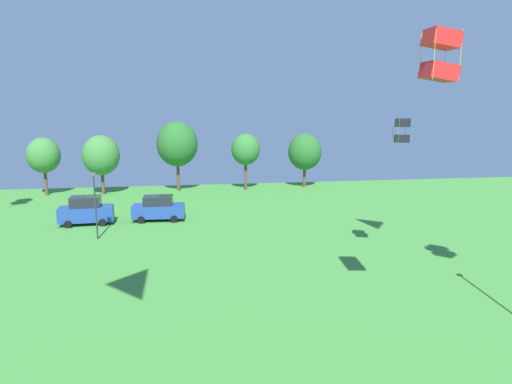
{
  "coord_description": "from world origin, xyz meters",
  "views": [
    {
      "loc": [
        -1.4,
        1.73,
        10.57
      ],
      "look_at": [
        0.82,
        17.21,
        7.45
      ],
      "focal_mm": 32.0,
      "sensor_mm": 36.0,
      "label": 1
    }
  ],
  "objects_px": {
    "treeline_tree_0": "(43,155)",
    "kite_flying_2": "(402,131)",
    "treeline_tree_1": "(101,155)",
    "light_post_0": "(95,201)",
    "kite_flying_0": "(440,55)",
    "parked_car_leftmost": "(86,211)",
    "treeline_tree_3": "(246,150)",
    "treeline_tree_4": "(305,152)",
    "parked_car_second_from_left": "(158,208)",
    "treeline_tree_2": "(177,144)"
  },
  "relations": [
    {
      "from": "kite_flying_0",
      "to": "light_post_0",
      "type": "bearing_deg",
      "value": 132.82
    },
    {
      "from": "kite_flying_2",
      "to": "treeline_tree_0",
      "type": "relative_size",
      "value": 0.23
    },
    {
      "from": "kite_flying_0",
      "to": "parked_car_leftmost",
      "type": "height_order",
      "value": "kite_flying_0"
    },
    {
      "from": "treeline_tree_1",
      "to": "kite_flying_2",
      "type": "bearing_deg",
      "value": -49.36
    },
    {
      "from": "parked_car_leftmost",
      "to": "treeline_tree_0",
      "type": "distance_m",
      "value": 16.01
    },
    {
      "from": "treeline_tree_0",
      "to": "treeline_tree_4",
      "type": "relative_size",
      "value": 0.98
    },
    {
      "from": "treeline_tree_4",
      "to": "kite_flying_0",
      "type": "bearing_deg",
      "value": -96.5
    },
    {
      "from": "treeline_tree_2",
      "to": "kite_flying_2",
      "type": "bearing_deg",
      "value": -62.43
    },
    {
      "from": "treeline_tree_0",
      "to": "treeline_tree_3",
      "type": "xyz_separation_m",
      "value": [
        22.98,
        0.03,
        0.32
      ]
    },
    {
      "from": "parked_car_leftmost",
      "to": "treeline_tree_4",
      "type": "height_order",
      "value": "treeline_tree_4"
    },
    {
      "from": "treeline_tree_0",
      "to": "treeline_tree_1",
      "type": "height_order",
      "value": "treeline_tree_1"
    },
    {
      "from": "parked_car_leftmost",
      "to": "treeline_tree_2",
      "type": "bearing_deg",
      "value": 58.28
    },
    {
      "from": "kite_flying_0",
      "to": "parked_car_second_from_left",
      "type": "distance_m",
      "value": 28.99
    },
    {
      "from": "treeline_tree_2",
      "to": "treeline_tree_4",
      "type": "bearing_deg",
      "value": 1.15
    },
    {
      "from": "parked_car_second_from_left",
      "to": "treeline_tree_0",
      "type": "height_order",
      "value": "treeline_tree_0"
    },
    {
      "from": "parked_car_leftmost",
      "to": "parked_car_second_from_left",
      "type": "relative_size",
      "value": 0.99
    },
    {
      "from": "treeline_tree_1",
      "to": "treeline_tree_4",
      "type": "xyz_separation_m",
      "value": [
        24.12,
        1.22,
        -0.09
      ]
    },
    {
      "from": "parked_car_second_from_left",
      "to": "parked_car_leftmost",
      "type": "bearing_deg",
      "value": -172.75
    },
    {
      "from": "parked_car_leftmost",
      "to": "treeline_tree_3",
      "type": "bearing_deg",
      "value": 37.75
    },
    {
      "from": "treeline_tree_0",
      "to": "kite_flying_2",
      "type": "bearing_deg",
      "value": -42.9
    },
    {
      "from": "treeline_tree_0",
      "to": "treeline_tree_3",
      "type": "bearing_deg",
      "value": 0.06
    },
    {
      "from": "kite_flying_2",
      "to": "light_post_0",
      "type": "bearing_deg",
      "value": 156.38
    },
    {
      "from": "parked_car_second_from_left",
      "to": "treeline_tree_4",
      "type": "height_order",
      "value": "treeline_tree_4"
    },
    {
      "from": "parked_car_second_from_left",
      "to": "light_post_0",
      "type": "height_order",
      "value": "light_post_0"
    },
    {
      "from": "light_post_0",
      "to": "treeline_tree_3",
      "type": "relative_size",
      "value": 0.77
    },
    {
      "from": "parked_car_second_from_left",
      "to": "treeline_tree_1",
      "type": "bearing_deg",
      "value": 121.56
    },
    {
      "from": "parked_car_second_from_left",
      "to": "light_post_0",
      "type": "xyz_separation_m",
      "value": [
        -4.36,
        -5.09,
        1.89
      ]
    },
    {
      "from": "treeline_tree_4",
      "to": "parked_car_second_from_left",
      "type": "bearing_deg",
      "value": -140.28
    },
    {
      "from": "parked_car_leftmost",
      "to": "treeline_tree_3",
      "type": "xyz_separation_m",
      "value": [
        15.66,
        13.86,
        3.67
      ]
    },
    {
      "from": "parked_car_second_from_left",
      "to": "treeline_tree_1",
      "type": "height_order",
      "value": "treeline_tree_1"
    },
    {
      "from": "kite_flying_2",
      "to": "treeline_tree_1",
      "type": "relative_size",
      "value": 0.23
    },
    {
      "from": "treeline_tree_0",
      "to": "light_post_0",
      "type": "bearing_deg",
      "value": -63.77
    },
    {
      "from": "treeline_tree_2",
      "to": "treeline_tree_3",
      "type": "height_order",
      "value": "treeline_tree_2"
    },
    {
      "from": "kite_flying_2",
      "to": "parked_car_leftmost",
      "type": "distance_m",
      "value": 26.99
    },
    {
      "from": "treeline_tree_1",
      "to": "treeline_tree_2",
      "type": "height_order",
      "value": "treeline_tree_2"
    },
    {
      "from": "treeline_tree_0",
      "to": "treeline_tree_3",
      "type": "height_order",
      "value": "treeline_tree_3"
    },
    {
      "from": "treeline_tree_0",
      "to": "treeline_tree_3",
      "type": "relative_size",
      "value": 0.97
    },
    {
      "from": "light_post_0",
      "to": "treeline_tree_0",
      "type": "distance_m",
      "value": 20.62
    },
    {
      "from": "parked_car_leftmost",
      "to": "treeline_tree_2",
      "type": "height_order",
      "value": "treeline_tree_2"
    },
    {
      "from": "kite_flying_2",
      "to": "treeline_tree_0",
      "type": "xyz_separation_m",
      "value": [
        -29.42,
        27.34,
        -4.21
      ]
    },
    {
      "from": "kite_flying_0",
      "to": "parked_car_leftmost",
      "type": "bearing_deg",
      "value": 129.3
    },
    {
      "from": "parked_car_leftmost",
      "to": "treeline_tree_1",
      "type": "bearing_deg",
      "value": 90.39
    },
    {
      "from": "parked_car_second_from_left",
      "to": "treeline_tree_1",
      "type": "relative_size",
      "value": 0.69
    },
    {
      "from": "parked_car_second_from_left",
      "to": "treeline_tree_1",
      "type": "distance_m",
      "value": 15.12
    },
    {
      "from": "treeline_tree_0",
      "to": "treeline_tree_1",
      "type": "xyz_separation_m",
      "value": [
        6.34,
        -0.45,
        -0.04
      ]
    },
    {
      "from": "kite_flying_0",
      "to": "treeline_tree_0",
      "type": "xyz_separation_m",
      "value": [
        -26.17,
        36.88,
        -7.75
      ]
    },
    {
      "from": "treeline_tree_0",
      "to": "treeline_tree_2",
      "type": "relative_size",
      "value": 0.8
    },
    {
      "from": "treeline_tree_2",
      "to": "parked_car_second_from_left",
      "type": "bearing_deg",
      "value": -96.01
    },
    {
      "from": "treeline_tree_2",
      "to": "treeline_tree_1",
      "type": "bearing_deg",
      "value": -173.92
    },
    {
      "from": "treeline_tree_1",
      "to": "light_post_0",
      "type": "bearing_deg",
      "value": -81.33
    }
  ]
}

